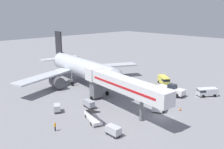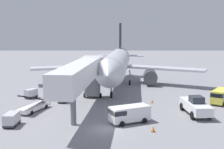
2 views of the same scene
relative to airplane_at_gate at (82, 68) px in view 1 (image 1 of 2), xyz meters
The scene contains 15 objects.
ground_plane 28.46m from the airplane_at_gate, 93.23° to the right, with size 300.00×300.00×0.00m, color gray.
airplane_at_gate is the anchor object (origin of this frame).
jet_bridge 20.49m from the airplane_at_gate, 104.54° to the right, with size 5.32×23.35×7.27m.
pushback_tug 24.67m from the airplane_at_gate, 64.13° to the right, with size 3.03×7.01×2.69m.
belt_loader_truck 23.95m from the airplane_at_gate, 121.46° to the right, with size 3.74×6.12×2.93m.
service_van_mid_left 32.88m from the airplane_at_gate, 60.58° to the right, with size 4.97×4.25×1.93m.
service_van_near_right 23.14m from the airplane_at_gate, 44.01° to the right, with size 4.37×5.06×2.28m.
service_van_near_left 25.74m from the airplane_at_gate, 87.47° to the right, with size 5.50×4.01×2.12m.
baggage_cart_mid_center 19.73m from the airplane_at_gate, 141.26° to the right, with size 2.08×2.46×1.58m.
baggage_cart_rear_left 17.64m from the airplane_at_gate, 121.37° to the right, with size 1.58×2.90×1.59m.
baggage_cart_outer_right 30.06m from the airplane_at_gate, 116.40° to the right, with size 1.39×2.58×1.59m.
ground_crew_worker_foreground 27.37m from the airplane_at_gate, 135.97° to the right, with size 0.34×0.34×1.66m.
safety_cone_alpha 29.39m from the airplane_at_gate, 82.46° to the right, with size 0.44×0.44×0.68m.
safety_cone_bravo 17.05m from the airplane_at_gate, 70.17° to the right, with size 0.37×0.37×0.57m.
safety_cone_charlie 26.31m from the airplane_at_gate, 50.01° to the right, with size 0.45×0.45×0.68m.
Camera 1 is at (-35.93, -24.14, 19.71)m, focal length 37.96 mm.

